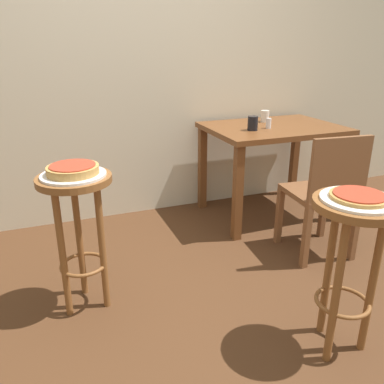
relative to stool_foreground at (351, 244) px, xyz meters
name	(u,v)px	position (x,y,z in m)	size (l,w,h in m)	color
ground_plane	(218,326)	(-0.47, 0.33, -0.55)	(6.00, 6.00, 0.00)	#4C2D19
back_wall	(131,24)	(-0.47, 1.98, 0.95)	(6.00, 0.10, 3.00)	beige
stool_foreground	(351,244)	(0.00, 0.00, 0.00)	(0.37, 0.37, 0.75)	brown
serving_plate_foreground	(359,200)	(0.00, 0.00, 0.21)	(0.31, 0.31, 0.01)	white
pizza_foreground	(359,196)	(0.00, 0.00, 0.23)	(0.24, 0.24, 0.02)	#B78442
stool_middle	(78,214)	(-1.08, 0.77, 0.00)	(0.37, 0.37, 0.75)	brown
serving_plate_middle	(73,175)	(-1.08, 0.77, 0.21)	(0.32, 0.32, 0.01)	silver
pizza_middle	(73,169)	(-1.08, 0.77, 0.24)	(0.25, 0.25, 0.05)	tan
dining_table	(272,140)	(0.53, 1.50, 0.09)	(1.04, 0.76, 0.75)	brown
cup_near_edge	(253,123)	(0.29, 1.41, 0.26)	(0.08, 0.08, 0.11)	black
cup_far_edge	(265,116)	(0.55, 1.67, 0.25)	(0.07, 0.07, 0.09)	silver
condiment_shaker	(269,123)	(0.44, 1.43, 0.24)	(0.04, 0.04, 0.08)	white
wooden_chair	(325,191)	(0.47, 0.75, -0.08)	(0.43, 0.43, 0.85)	brown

